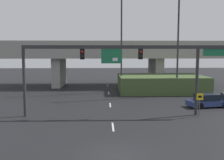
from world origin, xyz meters
TOP-DOWN VIEW (x-y plane):
  - ground_plane at (0.00, 0.00)m, footprint 160.00×160.00m
  - lane_markings at (0.00, 14.02)m, footprint 0.14×36.26m
  - signal_gantry at (1.15, 9.19)m, footprint 19.01×0.44m
  - speed_limit_sign at (7.98, 8.55)m, footprint 0.60×0.11m
  - highway_light_pole_near at (9.14, 20.08)m, footprint 0.70×0.36m
  - highway_light_pole_far at (1.86, 23.35)m, footprint 0.70×0.36m
  - overpass_bridge at (-0.00, 30.78)m, footprint 39.46×8.83m
  - grass_embankment at (7.77, 23.63)m, footprint 12.39×8.23m
  - parked_sedan_near_right at (10.40, 12.69)m, footprint 4.59×2.53m

SIDE VIEW (x-z plane):
  - ground_plane at x=0.00m, z-range 0.00..0.00m
  - lane_markings at x=0.00m, z-range 0.00..0.01m
  - parked_sedan_near_right at x=10.40m, z-range -0.05..1.35m
  - grass_embankment at x=7.77m, z-range 0.00..2.39m
  - speed_limit_sign at x=7.98m, z-range 0.34..2.53m
  - signal_gantry at x=1.15m, z-range 2.08..8.55m
  - overpass_bridge at x=0.00m, z-range 1.57..9.16m
  - highway_light_pole_far at x=1.86m, z-range 0.38..16.39m
  - highway_light_pole_near at x=9.14m, z-range 0.38..16.84m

